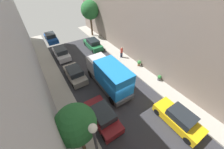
{
  "coord_description": "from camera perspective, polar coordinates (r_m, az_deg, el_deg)",
  "views": [
    {
      "loc": [
        -5.4,
        -6.81,
        10.78
      ],
      "look_at": [
        1.2,
        3.32,
        0.5
      ],
      "focal_mm": 20.36,
      "sensor_mm": 36.0,
      "label": 1
    }
  ],
  "objects": [
    {
      "name": "ground",
      "position": [
        13.85,
        3.41,
        -10.85
      ],
      "size": [
        32.0,
        32.0,
        0.0
      ],
      "primitive_type": "plane",
      "color": "#2D2D33"
    },
    {
      "name": "sidewalk_left",
      "position": [
        12.69,
        -16.46,
        -19.87
      ],
      "size": [
        2.0,
        44.0,
        0.15
      ],
      "primitive_type": "cube",
      "color": "#A8A399",
      "rests_on": "ground"
    },
    {
      "name": "sidewalk_right",
      "position": [
        16.4,
        17.77,
        -2.74
      ],
      "size": [
        2.0,
        44.0,
        0.15
      ],
      "primitive_type": "cube",
      "color": "#A8A399",
      "rests_on": "ground"
    },
    {
      "name": "parked_car_left_2",
      "position": [
        11.83,
        -4.09,
        -18.02
      ],
      "size": [
        1.78,
        4.2,
        1.57
      ],
      "color": "maroon",
      "rests_on": "ground"
    },
    {
      "name": "parked_car_left_3",
      "position": [
        16.29,
        -16.29,
        0.32
      ],
      "size": [
        1.78,
        4.2,
        1.57
      ],
      "color": "gray",
      "rests_on": "ground"
    },
    {
      "name": "parked_car_left_4",
      "position": [
        21.12,
        -21.83,
        8.89
      ],
      "size": [
        1.78,
        4.2,
        1.57
      ],
      "color": "silver",
      "rests_on": "ground"
    },
    {
      "name": "parked_car_left_5",
      "position": [
        27.11,
        -25.74,
        14.7
      ],
      "size": [
        1.78,
        4.2,
        1.57
      ],
      "color": "#194799",
      "rests_on": "ground"
    },
    {
      "name": "parked_car_right_1",
      "position": [
        13.04,
        27.72,
        -17.03
      ],
      "size": [
        1.78,
        4.2,
        1.57
      ],
      "color": "gold",
      "rests_on": "ground"
    },
    {
      "name": "parked_car_right_2",
      "position": [
        22.49,
        -8.55,
        13.35
      ],
      "size": [
        1.78,
        4.2,
        1.57
      ],
      "color": "#1E6638",
      "rests_on": "ground"
    },
    {
      "name": "delivery_truck",
      "position": [
        13.77,
        -1.41,
        -0.42
      ],
      "size": [
        2.26,
        6.6,
        3.38
      ],
      "color": "#4C4C51",
      "rests_on": "ground"
    },
    {
      "name": "pedestrian",
      "position": [
        19.34,
        4.33,
        10.12
      ],
      "size": [
        0.4,
        0.36,
        1.72
      ],
      "color": "#2D334C",
      "rests_on": "sidewalk_right"
    },
    {
      "name": "street_tree_0",
      "position": [
        8.25,
        -15.96,
        -20.74
      ],
      "size": [
        2.5,
        2.5,
        4.88
      ],
      "color": "brown",
      "rests_on": "sidewalk_left"
    },
    {
      "name": "street_tree_1",
      "position": [
        25.96,
        -9.9,
        26.57
      ],
      "size": [
        3.24,
        3.24,
        6.32
      ],
      "color": "brown",
      "rests_on": "sidewalk_right"
    },
    {
      "name": "potted_plant_2",
      "position": [
        16.42,
        20.5,
        -1.3
      ],
      "size": [
        0.47,
        0.47,
        0.71
      ],
      "color": "slate",
      "rests_on": "sidewalk_right"
    },
    {
      "name": "potted_plant_5",
      "position": [
        18.06,
        12.08,
        5.15
      ],
      "size": [
        0.52,
        0.52,
        0.83
      ],
      "color": "brown",
      "rests_on": "sidewalk_right"
    },
    {
      "name": "lamp_post",
      "position": [
        7.73,
        -7.37,
        -27.99
      ],
      "size": [
        0.44,
        0.44,
        5.25
      ],
      "color": "#333338",
      "rests_on": "sidewalk_left"
    }
  ]
}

